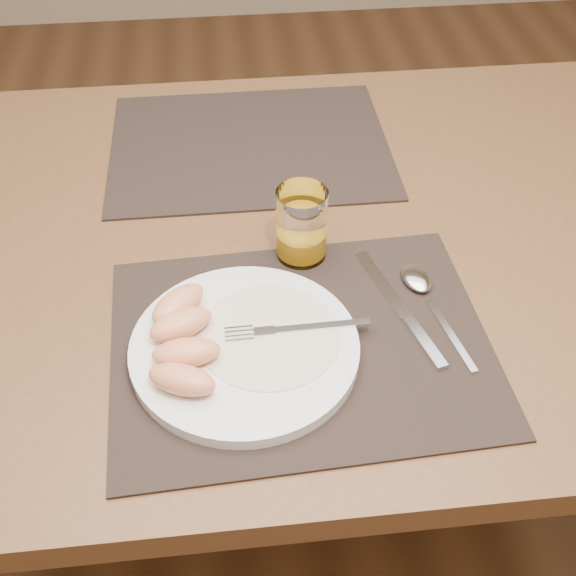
% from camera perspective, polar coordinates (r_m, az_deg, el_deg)
% --- Properties ---
extents(ground, '(5.00, 5.00, 0.00)m').
position_cam_1_polar(ground, '(1.61, -0.90, -16.58)').
color(ground, '#54341C').
rests_on(ground, ground).
extents(table, '(1.40, 0.90, 0.75)m').
position_cam_1_polar(table, '(1.08, -1.28, 1.15)').
color(table, brown).
rests_on(table, ground).
extents(placemat_near, '(0.46, 0.37, 0.00)m').
position_cam_1_polar(placemat_near, '(0.87, 1.02, -4.42)').
color(placemat_near, black).
rests_on(placemat_near, table).
extents(placemat_far, '(0.45, 0.35, 0.00)m').
position_cam_1_polar(placemat_far, '(1.20, -3.04, 11.19)').
color(placemat_far, black).
rests_on(placemat_far, table).
extents(plate, '(0.27, 0.27, 0.02)m').
position_cam_1_polar(plate, '(0.85, -3.44, -4.78)').
color(plate, white).
rests_on(plate, placemat_near).
extents(plate_dressing, '(0.17, 0.17, 0.00)m').
position_cam_1_polar(plate_dressing, '(0.85, -1.50, -3.74)').
color(plate_dressing, white).
rests_on(plate_dressing, plate).
extents(fork, '(0.17, 0.02, 0.00)m').
position_cam_1_polar(fork, '(0.86, -0.25, -3.32)').
color(fork, silver).
rests_on(fork, plate).
extents(knife, '(0.07, 0.22, 0.01)m').
position_cam_1_polar(knife, '(0.90, 9.29, -2.21)').
color(knife, silver).
rests_on(knife, placemat_near).
extents(spoon, '(0.06, 0.19, 0.01)m').
position_cam_1_polar(spoon, '(0.94, 10.47, 0.18)').
color(spoon, silver).
rests_on(spoon, placemat_near).
extents(juice_glass, '(0.07, 0.07, 0.10)m').
position_cam_1_polar(juice_glass, '(0.95, 1.08, 4.80)').
color(juice_glass, white).
rests_on(juice_glass, placemat_near).
extents(grapefruit_wedges, '(0.09, 0.19, 0.03)m').
position_cam_1_polar(grapefruit_wedges, '(0.84, -8.40, -4.00)').
color(grapefruit_wedges, '#E7905E').
rests_on(grapefruit_wedges, plate).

